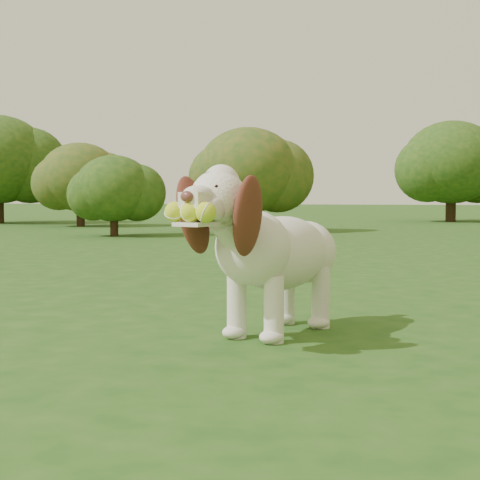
# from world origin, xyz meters

# --- Properties ---
(ground) EXTENTS (80.00, 80.00, 0.00)m
(ground) POSITION_xyz_m (0.00, 0.00, 0.00)
(ground) COLOR #1B4614
(ground) RESTS_ON ground
(dog) EXTENTS (0.75, 1.17, 0.79)m
(dog) POSITION_xyz_m (-0.60, -0.49, 0.42)
(dog) COLOR silver
(dog) RESTS_ON ground
(shrub_a) EXTENTS (1.22, 1.22, 1.27)m
(shrub_a) POSITION_xyz_m (-4.11, 7.07, 0.75)
(shrub_a) COLOR #382314
(shrub_a) RESTS_ON ground
(shrub_b) EXTENTS (1.75, 1.75, 1.82)m
(shrub_b) POSITION_xyz_m (-2.27, 8.74, 1.07)
(shrub_b) COLOR #382314
(shrub_b) RESTS_ON ground
(shrub_i) EXTENTS (2.29, 2.29, 2.37)m
(shrub_i) POSITION_xyz_m (1.69, 14.03, 1.39)
(shrub_i) COLOR #382314
(shrub_i) RESTS_ON ground
(shrub_e) EXTENTS (1.64, 1.64, 1.69)m
(shrub_e) POSITION_xyz_m (-5.96, 10.20, 1.00)
(shrub_e) COLOR #382314
(shrub_e) RESTS_ON ground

